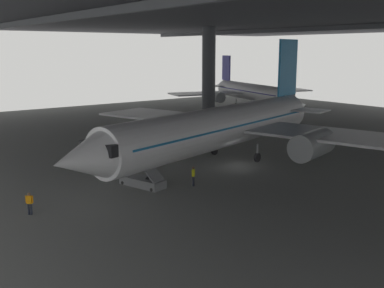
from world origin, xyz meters
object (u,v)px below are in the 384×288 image
Objects in this scene: airplane_main at (223,127)px; crew_worker_by_stairs at (193,175)px; crew_worker_near_nose at (30,202)px; airplane_distant at (250,92)px; boarding_stairs at (142,177)px.

airplane_main reaches higher than crew_worker_by_stairs.
crew_worker_near_nose is at bearing -95.65° from crew_worker_by_stairs.
airplane_main is at bearing -47.61° from airplane_distant.
airplane_distant reaches higher than crew_worker_near_nose.
airplane_distant is (-30.25, 33.14, -0.45)m from airplane_main.
boarding_stairs is at bearing -53.49° from airplane_distant.
airplane_distant is at bearing 132.39° from airplane_main.
airplane_main is 23.88× the size of crew_worker_by_stairs.
boarding_stairs reaches higher than crew_worker_by_stairs.
airplane_distant is at bearing 130.85° from crew_worker_by_stairs.
airplane_main is at bearing 101.77° from boarding_stairs.
crew_worker_by_stairs is at bearing -57.00° from airplane_main.
crew_worker_by_stairs reaches higher than crew_worker_near_nose.
airplane_distant is (-35.03, 40.51, 2.22)m from crew_worker_by_stairs.
airplane_main is 11.36m from boarding_stairs.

